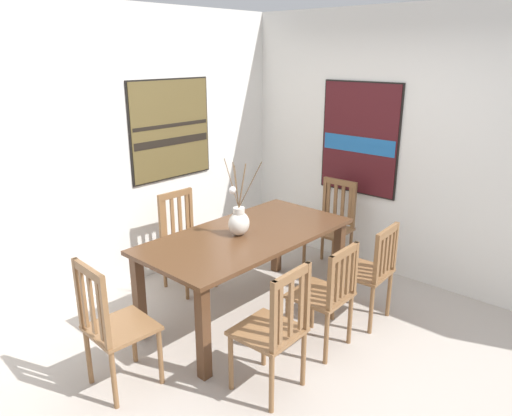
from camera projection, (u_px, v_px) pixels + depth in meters
ground_plane at (279, 342)px, 3.98m from camera, size 6.40×6.40×0.03m
wall_back at (136, 149)px, 4.75m from camera, size 6.40×0.12×2.70m
wall_side at (399, 147)px, 4.86m from camera, size 0.12×6.40×2.70m
dining_table at (247, 245)px, 4.18m from camera, size 1.89×0.94×0.78m
centerpiece_vase at (239, 221)px, 4.07m from camera, size 0.20×0.34×0.66m
chair_0 at (332, 224)px, 5.17m from camera, size 0.43×0.43×0.97m
chair_1 at (327, 294)px, 3.73m from camera, size 0.44×0.44×0.89m
chair_2 at (370, 270)px, 4.13m from camera, size 0.45×0.45×0.89m
chair_3 at (113, 325)px, 3.27m from camera, size 0.44×0.44×0.98m
chair_4 at (185, 239)px, 4.76m from camera, size 0.44×0.44×0.96m
chair_5 at (274, 329)px, 3.24m from camera, size 0.44×0.44×0.96m
painting_on_back_wall at (171, 130)px, 4.93m from camera, size 0.99×0.05×1.01m
painting_on_side_wall at (360, 139)px, 5.07m from camera, size 0.05×0.91×1.18m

